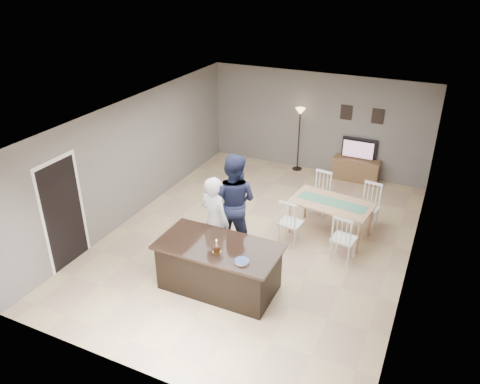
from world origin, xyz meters
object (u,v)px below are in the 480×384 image
at_px(birthday_cake, 217,249).
at_px(tv_console, 356,170).
at_px(television, 359,149).
at_px(man, 233,202).
at_px(floor_lamp, 300,123).
at_px(plate_stack, 242,261).
at_px(dining_table, 331,208).
at_px(woman, 215,221).
at_px(kitchen_island, 219,267).

bearing_deg(birthday_cake, tv_console, 78.82).
bearing_deg(television, birthday_cake, 78.95).
xyz_separation_m(man, birthday_cake, (0.43, -1.54, -0.06)).
relative_size(man, floor_lamp, 1.15).
xyz_separation_m(plate_stack, floor_lamp, (-1.00, 5.87, 0.45)).
bearing_deg(dining_table, woman, -125.27).
bearing_deg(man, birthday_cake, 100.51).
height_order(kitchen_island, plate_stack, plate_stack).
distance_m(plate_stack, floor_lamp, 5.97).
height_order(television, dining_table, television).
relative_size(tv_console, man, 0.59).
bearing_deg(tv_console, woman, -108.52).
bearing_deg(floor_lamp, tv_console, -0.70).
xyz_separation_m(woman, man, (0.07, 0.66, 0.11)).
bearing_deg(woman, kitchen_island, 138.47).
bearing_deg(television, tv_console, 90.00).
height_order(television, man, man).
xyz_separation_m(kitchen_island, floor_lamp, (-0.43, 5.59, 0.91)).
distance_m(tv_console, man, 4.56).
xyz_separation_m(television, woman, (-1.64, -4.95, 0.05)).
bearing_deg(birthday_cake, dining_table, 65.91).
bearing_deg(birthday_cake, woman, 119.67).
bearing_deg(floor_lamp, television, 1.76).
height_order(kitchen_island, man, man).
xyz_separation_m(kitchen_island, television, (1.20, 5.64, 0.41)).
height_order(dining_table, floor_lamp, floor_lamp).
xyz_separation_m(kitchen_island, tv_console, (1.20, 5.57, -0.15)).
xyz_separation_m(man, dining_table, (1.68, 1.25, -0.37)).
distance_m(tv_console, plate_stack, 5.92).
relative_size(kitchen_island, birthday_cake, 8.83).
bearing_deg(man, television, -115.19).
relative_size(tv_console, birthday_cake, 4.93).
height_order(tv_console, woman, woman).
bearing_deg(man, dining_table, -148.35).
bearing_deg(woman, man, -79.70).
bearing_deg(plate_stack, television, 84.00).
height_order(man, birthday_cake, man).
distance_m(television, dining_table, 3.05).
xyz_separation_m(dining_table, floor_lamp, (-1.73, 2.99, 0.72)).
distance_m(man, plate_stack, 1.89).
bearing_deg(television, woman, 71.73).
bearing_deg(television, kitchen_island, 77.99).
bearing_deg(tv_console, kitchen_island, -102.16).
height_order(tv_console, dining_table, dining_table).
relative_size(tv_console, floor_lamp, 0.68).
bearing_deg(plate_stack, dining_table, 75.78).
relative_size(plate_stack, floor_lamp, 0.14).
xyz_separation_m(television, birthday_cake, (-1.14, -5.83, 0.09)).
xyz_separation_m(tv_console, woman, (-1.64, -4.88, 0.61)).
xyz_separation_m(tv_console, man, (-1.57, -4.22, 0.72)).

